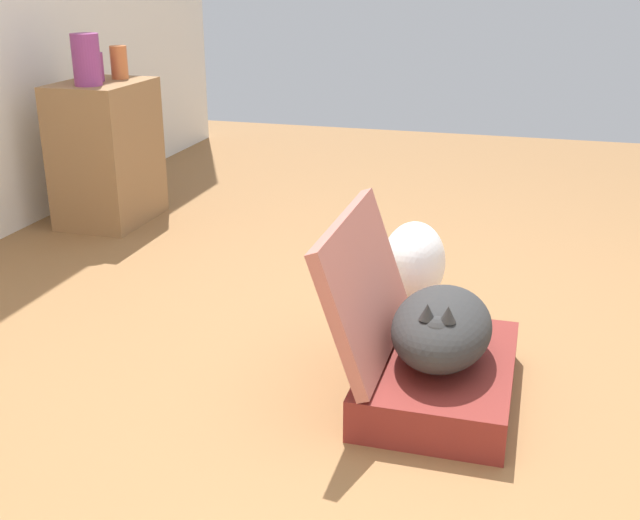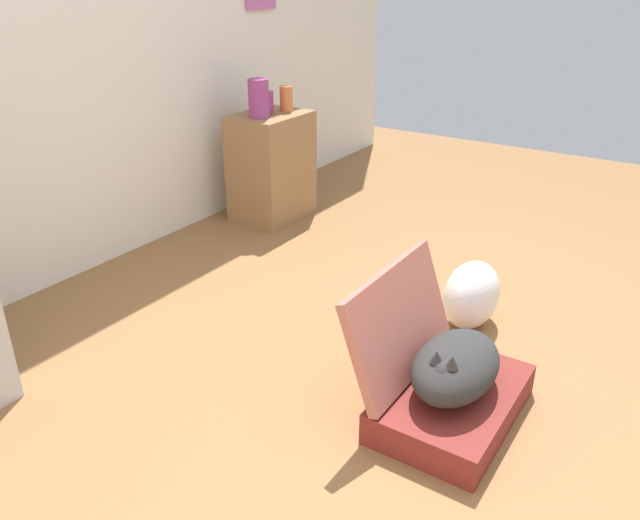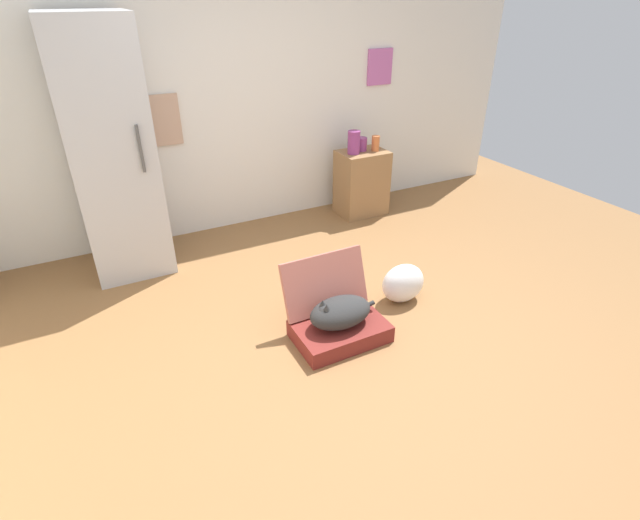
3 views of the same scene
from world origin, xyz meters
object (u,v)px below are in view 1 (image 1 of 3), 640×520
(side_table, at_px, (107,153))
(vase_round, at_px, (90,67))
(vase_tall, at_px, (86,60))
(vase_short, at_px, (119,62))
(plastic_bag_white, at_px, (413,264))
(suitcase_base, at_px, (439,377))
(cat, at_px, (441,327))

(side_table, relative_size, vase_round, 5.18)
(vase_tall, distance_m, vase_short, 0.25)
(plastic_bag_white, relative_size, side_table, 0.52)
(plastic_bag_white, height_order, vase_short, vase_short)
(vase_short, bearing_deg, vase_round, 146.38)
(vase_tall, height_order, vase_short, vase_tall)
(side_table, bearing_deg, suitcase_base, -125.43)
(suitcase_base, relative_size, plastic_bag_white, 1.79)
(vase_short, xyz_separation_m, vase_round, (-0.12, 0.08, -0.01))
(vase_short, height_order, vase_round, vase_short)
(cat, xyz_separation_m, vase_round, (1.27, 1.83, 0.52))
(side_table, height_order, vase_tall, vase_tall)
(vase_short, bearing_deg, suitcase_base, -128.56)
(plastic_bag_white, bearing_deg, vase_tall, 72.92)
(side_table, bearing_deg, plastic_bag_white, -110.87)
(suitcase_base, bearing_deg, vase_tall, 57.04)
(suitcase_base, xyz_separation_m, plastic_bag_white, (0.66, 0.19, 0.09))
(suitcase_base, relative_size, cat, 1.20)
(suitcase_base, relative_size, vase_short, 4.06)
(plastic_bag_white, bearing_deg, vase_short, 64.86)
(cat, height_order, vase_round, vase_round)
(side_table, distance_m, vase_short, 0.43)
(suitcase_base, relative_size, side_table, 0.92)
(side_table, distance_m, vase_tall, 0.47)
(vase_tall, height_order, vase_round, vase_tall)
(side_table, distance_m, vase_round, 0.40)
(suitcase_base, distance_m, vase_tall, 2.23)
(side_table, xyz_separation_m, vase_round, (0.00, 0.04, 0.40))
(side_table, bearing_deg, cat, -125.52)
(vase_short, relative_size, vase_round, 1.18)
(suitcase_base, distance_m, plastic_bag_white, 0.69)
(plastic_bag_white, bearing_deg, suitcase_base, -163.99)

